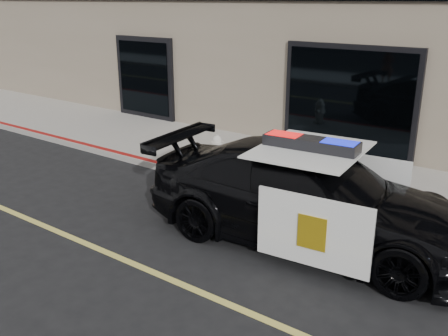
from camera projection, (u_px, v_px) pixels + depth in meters
The scene contains 4 objects.
ground at pixel (208, 296), 6.94m from camera, with size 120.00×120.00×0.00m, color black.
sidewalk_n at pixel (355, 183), 10.92m from camera, with size 60.00×3.50×0.15m, color gray.
police_car at pixel (308, 196), 8.25m from camera, with size 3.28×5.95×1.81m.
fire_hydrant at pixel (217, 152), 11.61m from camera, with size 0.35×0.49×0.78m.
Camera 1 is at (3.72, -4.69, 3.93)m, focal length 40.00 mm.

